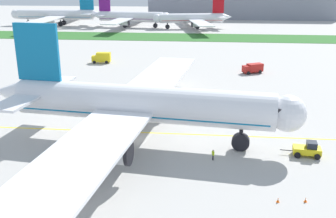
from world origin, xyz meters
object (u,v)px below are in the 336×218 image
Objects in this scene: traffic_cone_starboard_wing at (278,200)px; parked_airliner_far_outer at (193,18)px; parked_airliner_far_right at (130,17)px; parked_airliner_far_centre at (57,15)px; airliner_foreground at (138,104)px; ground_crew_wingwalker_port at (213,154)px; pushback_tug at (308,149)px; traffic_cone_port_wing at (306,200)px; service_truck_baggage_loader at (253,68)px; service_truck_catering_van at (102,57)px.

parked_airliner_far_outer is at bearing 95.78° from traffic_cone_starboard_wing.
parked_airliner_far_centre is at bearing 175.05° from parked_airliner_far_right.
parked_airliner_far_right is 32.75m from parked_airliner_far_outer.
ground_crew_wingwalker_port is at bearing -26.12° from airliner_foreground.
pushback_tug is 182.70m from parked_airliner_far_centre.
airliner_foreground is 135.94× the size of traffic_cone_port_wing.
traffic_cone_starboard_wing is (19.22, -16.23, -5.91)m from airliner_foreground.
service_truck_baggage_loader is at bearing 78.51° from ground_crew_wingwalker_port.
ground_crew_wingwalker_port is 56.54m from service_truck_baggage_loader.
service_truck_baggage_loader reaches higher than traffic_cone_starboard_wing.
traffic_cone_starboard_wing is 191.08m from parked_airliner_far_centre.
airliner_foreground is 13.59× the size of pushback_tug.
airliner_foreground is 1.20× the size of parked_airliner_far_right.
pushback_tug is at bearing -58.34° from parked_airliner_far_centre.
airliner_foreground reaches higher than pushback_tug.
pushback_tug is 10.01× the size of traffic_cone_starboard_wing.
ground_crew_wingwalker_port is at bearing -62.82° from service_truck_catering_van.
service_truck_baggage_loader is (0.58, 65.51, 1.15)m from traffic_cone_port_wing.
parked_airliner_far_centre is (-93.35, 102.84, 4.25)m from service_truck_baggage_loader.
parked_airliner_far_outer is (73.08, -6.04, -0.58)m from parked_airliner_far_centre.
service_truck_catering_van is at bearing -62.42° from parked_airliner_far_centre.
ground_crew_wingwalker_port is 2.74× the size of traffic_cone_starboard_wing.
parked_airliner_far_outer reaches higher than service_truck_baggage_loader.
traffic_cone_port_wing is 163.58m from parked_airliner_far_outer.
airliner_foreground is 49.66× the size of ground_crew_wingwalker_port.
traffic_cone_starboard_wing is (-3.21, -0.36, 0.00)m from traffic_cone_port_wing.
ground_crew_wingwalker_port is at bearing -168.55° from pushback_tug.
pushback_tug is 1.01× the size of service_truck_catering_van.
traffic_cone_port_wing is at bearing -61.15° from parked_airliner_far_centre.
airliner_foreground is at bearing -78.65° from parked_airliner_far_right.
parked_airliner_far_outer reaches higher than traffic_cone_starboard_wing.
service_truck_baggage_loader is 112.63m from parked_airliner_far_right.
pushback_tug is (25.54, -2.97, -5.16)m from airliner_foreground.
service_truck_baggage_loader reaches higher than pushback_tug.
parked_airliner_far_right is at bearing 118.05° from service_truck_baggage_loader.
airliner_foreground reaches higher than traffic_cone_port_wing.
parked_airliner_far_right reaches higher than traffic_cone_port_wing.
traffic_cone_port_wing is at bearing -90.51° from service_truck_baggage_loader.
service_truck_catering_van reaches higher than traffic_cone_starboard_wing.
parked_airliner_far_right is at bearing 106.56° from traffic_cone_starboard_wing.
airliner_foreground is 54.92m from service_truck_baggage_loader.
parked_airliner_far_centre reaches higher than pushback_tug.
parked_airliner_far_centre is 1.21× the size of parked_airliner_far_right.
pushback_tug is at bearing -87.25° from service_truck_baggage_loader.
ground_crew_wingwalker_port is 72.64m from service_truck_catering_van.
service_truck_baggage_loader is 0.09× the size of parked_airliner_far_right.
ground_crew_wingwalker_port is 0.28× the size of service_truck_catering_van.
parked_airliner_far_centre is (-82.09, 158.25, 4.72)m from ground_crew_wingwalker_port.
parked_airliner_far_centre is at bearing 118.85° from traffic_cone_port_wing.
airliner_foreground reaches higher than service_truck_baggage_loader.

